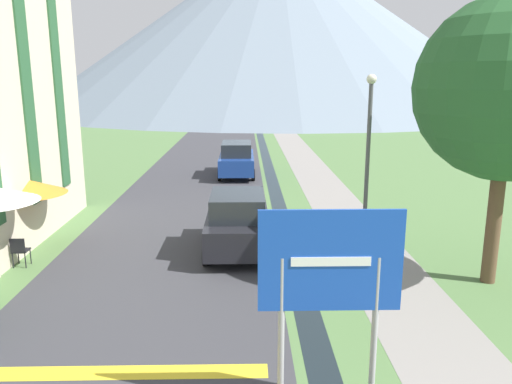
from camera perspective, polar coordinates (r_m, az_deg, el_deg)
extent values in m
plane|color=#517542|center=(23.76, -0.82, 0.48)|extent=(160.00, 160.00, 0.00)
cube|color=#38383D|center=(33.67, -5.23, 4.12)|extent=(6.40, 60.00, 0.01)
cube|color=gray|center=(33.80, 5.17, 4.15)|extent=(2.20, 60.00, 0.01)
cube|color=black|center=(33.62, 1.09, 4.15)|extent=(0.60, 60.00, 0.00)
cube|color=yellow|center=(9.72, -15.86, -19.25)|extent=(5.44, 0.44, 0.01)
cone|color=slate|center=(87.42, 2.45, 18.56)|extent=(80.13, 80.13, 27.55)
cube|color=#285633|center=(16.52, -24.87, 12.52)|extent=(0.06, 0.70, 8.00)
cube|color=#285633|center=(18.88, -21.78, 12.69)|extent=(0.06, 0.70, 8.00)
cylinder|color=#9E9EA3|center=(7.96, 2.89, -16.01)|extent=(0.10, 0.10, 2.51)
cylinder|color=#9E9EA3|center=(8.18, 13.37, -15.51)|extent=(0.10, 0.10, 2.51)
cube|color=#1947B7|center=(7.52, 8.53, -7.79)|extent=(2.16, 0.05, 1.57)
cube|color=white|center=(7.49, 8.57, -7.87)|extent=(1.19, 0.02, 0.14)
cube|color=black|center=(14.99, -2.10, -4.12)|extent=(1.82, 3.81, 0.84)
cube|color=#23282D|center=(14.60, -2.14, -1.49)|extent=(1.55, 2.09, 0.68)
cylinder|color=black|center=(16.28, -5.11, -4.33)|extent=(0.18, 0.60, 0.60)
cylinder|color=black|center=(16.25, 1.05, -4.30)|extent=(0.18, 0.60, 0.60)
cylinder|color=black|center=(14.05, -5.74, -7.17)|extent=(0.18, 0.60, 0.60)
cylinder|color=black|center=(14.02, 1.43, -7.15)|extent=(0.18, 0.60, 0.60)
cube|color=navy|center=(26.64, -2.22, 3.40)|extent=(1.79, 4.39, 0.84)
cube|color=#23282D|center=(26.31, -2.24, 4.96)|extent=(1.52, 2.41, 0.68)
cylinder|color=black|center=(28.08, -3.91, 3.00)|extent=(0.18, 0.60, 0.60)
cylinder|color=black|center=(28.05, -0.42, 3.02)|extent=(0.18, 0.60, 0.60)
cylinder|color=black|center=(25.40, -4.19, 1.95)|extent=(0.18, 0.60, 0.60)
cylinder|color=black|center=(25.37, -0.33, 1.97)|extent=(0.18, 0.60, 0.60)
cube|color=black|center=(15.33, -25.27, -6.06)|extent=(0.40, 0.40, 0.04)
cube|color=black|center=(15.11, -25.62, -5.56)|extent=(0.40, 0.04, 0.40)
cylinder|color=black|center=(15.61, -25.52, -6.63)|extent=(0.03, 0.03, 0.45)
cylinder|color=black|center=(15.47, -24.36, -6.68)|extent=(0.03, 0.03, 0.45)
cylinder|color=black|center=(15.32, -26.03, -7.04)|extent=(0.03, 0.03, 0.45)
cylinder|color=black|center=(15.18, -24.86, -7.10)|extent=(0.03, 0.03, 0.45)
cylinder|color=#B7B2A8|center=(16.69, -24.34, -2.49)|extent=(0.06, 0.06, 2.01)
cone|color=orange|center=(16.50, -24.63, 0.56)|extent=(2.27, 2.27, 0.43)
cylinder|color=#515156|center=(14.76, 12.57, 2.33)|extent=(0.12, 0.12, 4.96)
sphere|color=silver|center=(14.53, 13.08, 12.46)|extent=(0.28, 0.28, 0.28)
cylinder|color=brown|center=(13.86, 25.50, -3.47)|extent=(0.36, 0.36, 3.00)
sphere|color=#285B2D|center=(13.39, 26.90, 10.53)|extent=(4.40, 4.40, 4.40)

